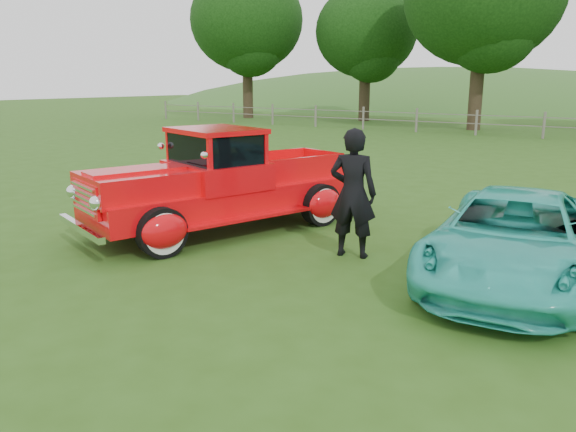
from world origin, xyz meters
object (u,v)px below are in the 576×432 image
Objects in this scene: tree_far_west at (247,21)px; tree_mid_west at (366,32)px; teal_sedan at (514,238)px; red_pickup at (220,185)px; man at (353,193)px.

tree_mid_west is at bearing 14.04° from tree_far_west.
teal_sedan is (15.30, -26.01, -4.97)m from tree_mid_west.
tree_mid_west is at bearing 114.33° from teal_sedan.
red_pickup is (10.46, -26.17, -4.75)m from tree_mid_west.
tree_mid_west is 28.58m from red_pickup.
teal_sedan is at bearing 19.88° from red_pickup.
tree_far_west reaches higher than red_pickup.
tree_far_west is 1.17× the size of tree_mid_west.
tree_far_west reaches higher than man.
tree_far_west is 5.21× the size of man.
tree_mid_west is 4.44× the size of man.
man is at bearing -48.98° from tree_far_west.
tree_mid_west reaches higher than red_pickup.
red_pickup is at bearing -52.62° from tree_far_west.
red_pickup is 2.62m from man.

